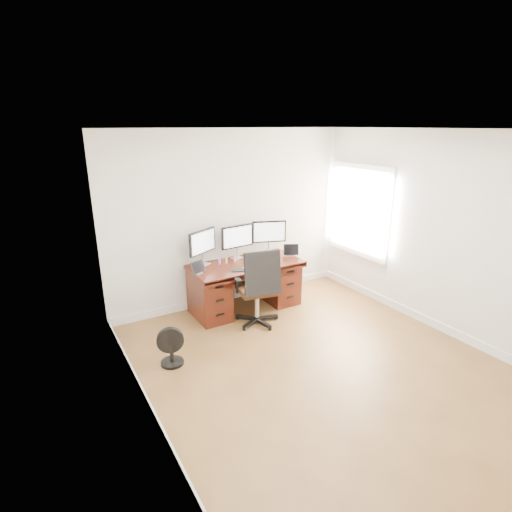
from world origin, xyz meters
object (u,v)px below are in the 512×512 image
office_chair (258,300)px  monitor_center (237,238)px  desk (245,284)px  keyboard (252,266)px  floor_fan (171,347)px

office_chair → monitor_center: 1.07m
desk → monitor_center: bearing=90.0°
office_chair → keyboard: bearing=86.6°
monitor_center → keyboard: 0.56m
office_chair → floor_fan: office_chair is taller
monitor_center → office_chair: bearing=-101.9°
desk → office_chair: office_chair is taller
office_chair → floor_fan: (-1.41, -0.35, -0.15)m
floor_fan → keyboard: bearing=41.9°
floor_fan → keyboard: size_ratio=1.69×
keyboard → desk: bearing=68.6°
desk → keyboard: (-0.01, -0.21, 0.36)m
office_chair → monitor_center: monitor_center is taller
desk → keyboard: bearing=-91.6°
floor_fan → monitor_center: 2.09m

